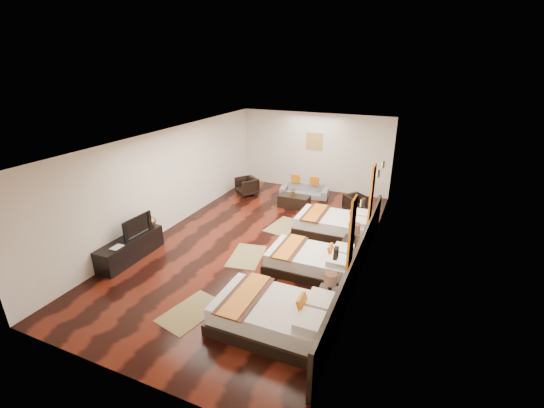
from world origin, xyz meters
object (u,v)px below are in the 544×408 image
at_px(nightstand_a, 329,299).
at_px(bed_far, 335,224).
at_px(tv, 135,226).
at_px(bed_mid, 312,261).
at_px(book, 113,247).
at_px(nightstand_b, 353,247).
at_px(table_plant, 293,192).
at_px(armchair_right, 355,203).
at_px(bed_near, 276,316).
at_px(figurine, 148,220).
at_px(tv_console, 131,248).
at_px(coffee_table, 294,201).
at_px(armchair_left, 247,186).
at_px(sofa, 304,190).

bearing_deg(nightstand_a, bed_far, 102.36).
xyz_separation_m(bed_far, tv, (-4.15, -3.12, 0.53)).
relative_size(bed_mid, book, 7.15).
bearing_deg(nightstand_a, nightstand_b, 90.00).
bearing_deg(bed_far, table_plant, 141.26).
distance_m(armchair_right, table_plant, 2.00).
bearing_deg(bed_near, armchair_right, 88.20).
bearing_deg(bed_mid, figurine, -173.41).
xyz_separation_m(nightstand_b, tv, (-4.90, -1.89, 0.47)).
bearing_deg(bed_far, nightstand_b, -58.58).
distance_m(nightstand_b, tv, 5.27).
bearing_deg(bed_far, tv, -143.07).
xyz_separation_m(tv_console, armchair_right, (4.39, 5.15, -0.00)).
distance_m(bed_far, armchair_right, 1.85).
xyz_separation_m(tv_console, table_plant, (2.46, 4.71, 0.25)).
relative_size(tv_console, coffee_table, 1.80).
height_order(tv, book, tv).
height_order(bed_mid, nightstand_a, nightstand_a).
distance_m(bed_mid, coffee_table, 3.88).
bearing_deg(armchair_left, bed_mid, -10.77).
xyz_separation_m(bed_mid, armchair_right, (0.19, 3.96, 0.01)).
relative_size(nightstand_a, nightstand_b, 0.92).
bearing_deg(armchair_left, nightstand_a, -13.56).
bearing_deg(nightstand_a, table_plant, 117.33).
distance_m(bed_mid, nightstand_a, 1.50).
xyz_separation_m(bed_near, armchair_left, (-3.67, 6.07, 0.02)).
height_order(tv, figurine, tv).
bearing_deg(coffee_table, sofa, 90.00).
relative_size(tv_console, armchair_right, 3.03).
bearing_deg(coffee_table, bed_mid, -64.07).
bearing_deg(tv, book, 178.09).
xyz_separation_m(tv_console, tv, (0.05, 0.20, 0.53)).
relative_size(bed_near, table_plant, 8.79).
distance_m(bed_mid, sofa, 4.85).
distance_m(book, sofa, 6.71).
distance_m(bed_near, nightstand_a, 1.11).
relative_size(bed_near, armchair_left, 3.22).
bearing_deg(nightstand_a, tv, 176.48).
relative_size(nightstand_b, tv_console, 0.53).
bearing_deg(tv, nightstand_b, -66.60).
relative_size(tv, book, 3.21).
bearing_deg(coffee_table, tv_console, -118.04).
relative_size(tv, table_plant, 3.52).
bearing_deg(table_plant, nightstand_a, -62.67).
bearing_deg(armchair_left, tv_console, -59.47).
bearing_deg(bed_far, book, -137.83).
bearing_deg(coffee_table, tv, -118.59).
height_order(bed_near, nightstand_b, nightstand_b).
bearing_deg(figurine, bed_far, 31.81).
height_order(bed_mid, coffee_table, bed_mid).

